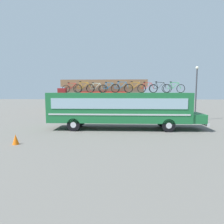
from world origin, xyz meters
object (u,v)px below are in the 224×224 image
object	(u,v)px
rooftop_bicycle_2	(84,88)
rooftop_bicycle_4	(109,88)
luggage_bag_1	(62,90)
traffic_cone	(16,139)
rooftop_bicycle_7	(147,88)
rooftop_bicycle_3	(96,88)
rooftop_bicycle_1	(72,88)
street_lamp	(196,89)
rooftop_bicycle_5	(122,88)
rooftop_bicycle_6	(135,88)
rooftop_bicycle_8	(160,88)
bus	(121,108)
rooftop_bicycle_9	(174,88)

from	to	relation	value
rooftop_bicycle_2	rooftop_bicycle_4	size ratio (longest dim) A/B	1.09
luggage_bag_1	traffic_cone	size ratio (longest dim) A/B	1.12
traffic_cone	luggage_bag_1	bearing A→B (deg)	74.35
luggage_bag_1	traffic_cone	world-z (taller)	luggage_bag_1
rooftop_bicycle_7	traffic_cone	distance (m)	10.20
rooftop_bicycle_3	rooftop_bicycle_7	size ratio (longest dim) A/B	1.01
rooftop_bicycle_4	traffic_cone	distance (m)	8.12
luggage_bag_1	rooftop_bicycle_1	bearing A→B (deg)	37.30
rooftop_bicycle_7	street_lamp	xyz separation A→B (m)	(5.93, 5.49, -0.02)
rooftop_bicycle_5	rooftop_bicycle_6	world-z (taller)	rooftop_bicycle_5
rooftop_bicycle_5	rooftop_bicycle_8	distance (m)	3.11
bus	luggage_bag_1	distance (m)	5.05
bus	rooftop_bicycle_9	size ratio (longest dim) A/B	7.36
rooftop_bicycle_7	luggage_bag_1	bearing A→B (deg)	179.46
rooftop_bicycle_9	luggage_bag_1	bearing A→B (deg)	179.88
rooftop_bicycle_3	rooftop_bicycle_8	size ratio (longest dim) A/B	0.94
bus	luggage_bag_1	world-z (taller)	luggage_bag_1
bus	rooftop_bicycle_2	bearing A→B (deg)	-179.92
rooftop_bicycle_9	street_lamp	bearing A→B (deg)	55.12
luggage_bag_1	rooftop_bicycle_6	size ratio (longest dim) A/B	0.38
rooftop_bicycle_2	rooftop_bicycle_5	bearing A→B (deg)	-2.59
rooftop_bicycle_7	rooftop_bicycle_8	world-z (taller)	rooftop_bicycle_8
bus	rooftop_bicycle_5	distance (m)	1.65
rooftop_bicycle_5	street_lamp	size ratio (longest dim) A/B	0.31
rooftop_bicycle_4	luggage_bag_1	bearing A→B (deg)	-174.43
rooftop_bicycle_1	rooftop_bicycle_4	size ratio (longest dim) A/B	1.04
bus	rooftop_bicycle_1	world-z (taller)	rooftop_bicycle_1
luggage_bag_1	rooftop_bicycle_3	size ratio (longest dim) A/B	0.41
rooftop_bicycle_8	bus	bearing A→B (deg)	-178.38
bus	luggage_bag_1	bearing A→B (deg)	-177.62
rooftop_bicycle_4	rooftop_bicycle_2	bearing A→B (deg)	-175.09
rooftop_bicycle_6	traffic_cone	distance (m)	9.55
rooftop_bicycle_2	traffic_cone	world-z (taller)	rooftop_bicycle_2
rooftop_bicycle_4	rooftop_bicycle_9	distance (m)	5.28
rooftop_bicycle_6	rooftop_bicycle_1	bearing A→B (deg)	176.18
luggage_bag_1	rooftop_bicycle_8	xyz separation A→B (m)	(8.04, 0.29, 0.20)
rooftop_bicycle_4	rooftop_bicycle_7	world-z (taller)	rooftop_bicycle_4
rooftop_bicycle_5	rooftop_bicycle_6	bearing A→B (deg)	6.42
bus	rooftop_bicycle_2	size ratio (longest dim) A/B	7.01
rooftop_bicycle_7	rooftop_bicycle_9	xyz separation A→B (m)	(2.14, 0.05, 0.01)
rooftop_bicycle_8	street_lamp	size ratio (longest dim) A/B	0.31
rooftop_bicycle_1	rooftop_bicycle_2	distance (m)	1.12
rooftop_bicycle_2	traffic_cone	distance (m)	6.81
luggage_bag_1	rooftop_bicycle_7	xyz separation A→B (m)	(7.00, -0.07, 0.18)
rooftop_bicycle_5	rooftop_bicycle_7	size ratio (longest dim) A/B	1.10
bus	rooftop_bicycle_7	bearing A→B (deg)	-7.08
rooftop_bicycle_2	bus	bearing A→B (deg)	0.08
rooftop_bicycle_3	street_lamp	bearing A→B (deg)	26.39
rooftop_bicycle_7	rooftop_bicycle_8	size ratio (longest dim) A/B	0.93
rooftop_bicycle_5	traffic_cone	world-z (taller)	rooftop_bicycle_5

